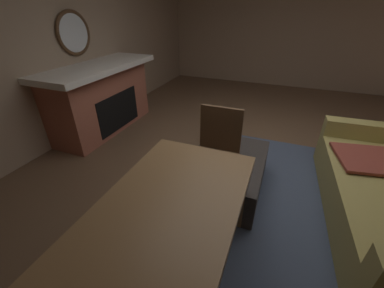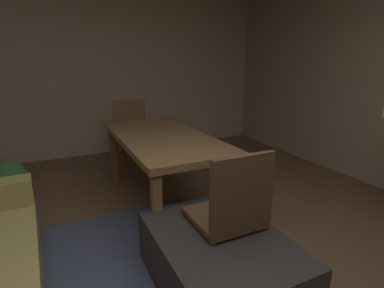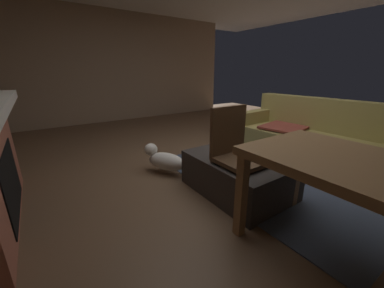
{
  "view_description": "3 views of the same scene",
  "coord_description": "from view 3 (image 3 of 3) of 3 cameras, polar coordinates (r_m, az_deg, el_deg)",
  "views": [
    {
      "loc": [
        2.65,
        0.17,
        1.8
      ],
      "look_at": [
        0.73,
        -0.58,
        0.6
      ],
      "focal_mm": 22.39,
      "sensor_mm": 36.0,
      "label": 1
    },
    {
      "loc": [
        -0.88,
        0.62,
        1.46
      ],
      "look_at": [
        0.83,
        -0.2,
        0.93
      ],
      "focal_mm": 27.77,
      "sensor_mm": 36.0,
      "label": 2
    },
    {
      "loc": [
        2.08,
        -1.9,
        1.26
      ],
      "look_at": [
        0.31,
        -0.69,
        0.56
      ],
      "focal_mm": 21.19,
      "sensor_mm": 36.0,
      "label": 3
    }
  ],
  "objects": [
    {
      "name": "wall_left",
      "position": [
        6.35,
        -17.71,
        17.77
      ],
      "size": [
        0.12,
        6.11,
        2.65
      ],
      "primitive_type": "cube",
      "color": "#9E846B",
      "rests_on": "ground"
    },
    {
      "name": "tv_remote",
      "position": [
        2.33,
        14.21,
        -4.11
      ],
      "size": [
        0.13,
        0.16,
        0.02
      ],
      "primitive_type": "cube",
      "rotation": [
        0.0,
        0.0,
        0.58
      ],
      "color": "black",
      "rests_on": "ottoman_coffee_table"
    },
    {
      "name": "dining_chair_west",
      "position": [
        2.27,
        10.76,
        -1.18
      ],
      "size": [
        0.44,
        0.44,
        0.93
      ],
      "color": "#513823",
      "rests_on": "ground"
    },
    {
      "name": "small_dog",
      "position": [
        2.91,
        -7.01,
        -3.92
      ],
      "size": [
        0.57,
        0.45,
        0.32
      ],
      "color": "silver",
      "rests_on": "ground"
    },
    {
      "name": "floor",
      "position": [
        3.08,
        7.52,
        -6.28
      ],
      "size": [
        9.56,
        9.56,
        0.0
      ],
      "primitive_type": "plane",
      "color": "brown"
    },
    {
      "name": "ottoman_coffee_table",
      "position": [
        2.5,
        11.46,
        -7.55
      ],
      "size": [
        1.06,
        0.76,
        0.39
      ],
      "primitive_type": "cube",
      "color": "#2D2826",
      "rests_on": "ground"
    },
    {
      "name": "area_rug",
      "position": [
        3.09,
        20.73,
        -7.12
      ],
      "size": [
        2.6,
        2.0,
        0.01
      ],
      "primitive_type": "cube",
      "color": "#3D475B",
      "rests_on": "ground"
    },
    {
      "name": "couch",
      "position": [
        3.63,
        28.35,
        0.78
      ],
      "size": [
        2.16,
        0.94,
        0.88
      ],
      "color": "#9E8E4C",
      "rests_on": "ground"
    }
  ]
}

